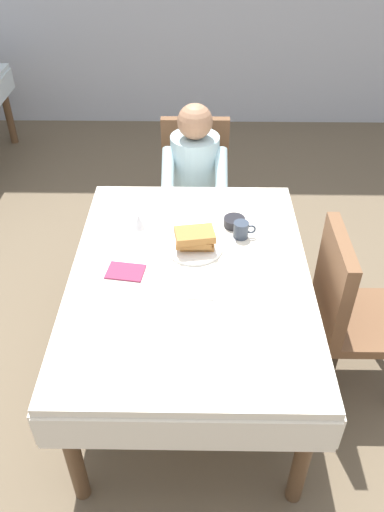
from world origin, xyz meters
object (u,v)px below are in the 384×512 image
syrup_pitcher (139,221)px  knife_right_of_plate (233,251)px  plate_breakfast (194,247)px  breakfast_stack (195,238)px  chair_diner (195,182)px  spoon_near_edge (196,298)px  chair_right_side (349,306)px  diner_person (195,175)px  dining_table_main (190,286)px  cup_coffee (241,230)px  bowl_butter (234,222)px  fork_left_of_plate (155,250)px

syrup_pitcher → knife_right_of_plate: (0.47, -0.19, -0.04)m
plate_breakfast → breakfast_stack: breakfast_stack is taller
chair_diner → spoon_near_edge: (0.02, -1.35, 0.21)m
chair_right_side → spoon_near_edge: 0.79m
diner_person → chair_right_side: (0.76, -1.01, -0.14)m
chair_diner → breakfast_stack: (0.01, -1.00, 0.28)m
knife_right_of_plate → dining_table_main: bearing=133.7°
diner_person → spoon_near_edge: diner_person is taller
cup_coffee → breakfast_stack: bearing=-155.6°
diner_person → plate_breakfast: bearing=90.4°
dining_table_main → breakfast_stack: 0.23m
syrup_pitcher → breakfast_stack: bearing=-31.4°
bowl_butter → syrup_pitcher: (-0.49, -0.03, 0.02)m
spoon_near_edge → plate_breakfast: bearing=95.5°
diner_person → syrup_pitcher: diner_person is taller
breakfast_stack → syrup_pitcher: 0.34m
plate_breakfast → bowl_butter: 0.28m
diner_person → cup_coffee: bearing=107.9°
breakfast_stack → fork_left_of_plate: size_ratio=1.12×
bowl_butter → syrup_pitcher: bearing=-177.1°
bowl_butter → spoon_near_edge: bearing=-109.1°
knife_right_of_plate → spoon_near_edge: size_ratio=1.33×
knife_right_of_plate → plate_breakfast: bearing=90.5°
dining_table_main → spoon_near_edge: (0.03, -0.18, 0.09)m
diner_person → bowl_butter: diner_person is taller
plate_breakfast → bowl_butter: (0.20, 0.19, 0.01)m
plate_breakfast → cup_coffee: (0.23, 0.10, 0.03)m
spoon_near_edge → breakfast_stack: bearing=94.8°
syrup_pitcher → fork_left_of_plate: (0.09, -0.19, -0.04)m
plate_breakfast → bowl_butter: size_ratio=2.55×
cup_coffee → fork_left_of_plate: bearing=-164.7°
breakfast_stack → knife_right_of_plate: size_ratio=1.01×
chair_right_side → plate_breakfast: (-0.75, 0.18, 0.22)m
chair_right_side → knife_right_of_plate: chair_right_side is taller
chair_diner → knife_right_of_plate: 1.05m
fork_left_of_plate → knife_right_of_plate: bearing=-91.9°
plate_breakfast → knife_right_of_plate: plate_breakfast is taller
chair_right_side → fork_left_of_plate: chair_right_side is taller
bowl_butter → cup_coffee: bearing=-73.5°
dining_table_main → breakfast_stack: (0.02, 0.17, 0.15)m
cup_coffee → syrup_pitcher: size_ratio=1.41×
chair_diner → diner_person: size_ratio=0.83×
diner_person → chair_right_side: diner_person is taller
chair_diner → chair_right_side: (0.76, -1.17, 0.00)m
syrup_pitcher → fork_left_of_plate: 0.21m
syrup_pitcher → bowl_butter: bearing=2.9°
breakfast_stack → fork_left_of_plate: (-0.19, -0.01, -0.06)m
chair_diner → cup_coffee: (0.24, -0.90, 0.25)m
syrup_pitcher → knife_right_of_plate: bearing=-21.7°
chair_right_side → syrup_pitcher: chair_right_side is taller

